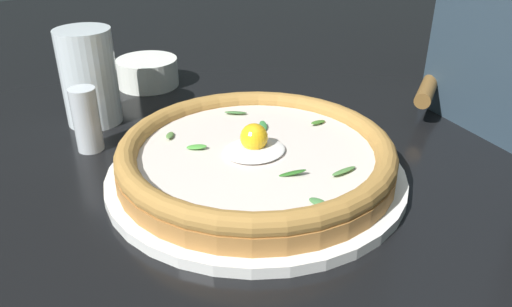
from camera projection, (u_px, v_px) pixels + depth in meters
ground_plane at (229, 189)px, 0.57m from camera, size 2.40×2.40×0.03m
pizza_plate at (256, 174)px, 0.56m from camera, size 0.33×0.33×0.01m
pizza at (256, 154)px, 0.55m from camera, size 0.30×0.30×0.05m
side_bowl at (148, 72)px, 0.82m from camera, size 0.10×0.10×0.04m
pizza_cutter at (430, 84)px, 0.72m from camera, size 0.15×0.10×0.08m
drinking_glass at (90, 84)px, 0.68m from camera, size 0.07×0.07×0.13m
pepper_shaker at (86, 120)px, 0.61m from camera, size 0.03×0.03×0.08m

